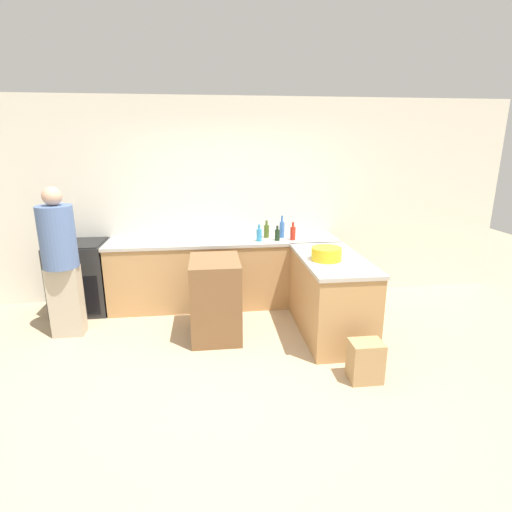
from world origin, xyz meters
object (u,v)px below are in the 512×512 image
at_px(wine_bottle_dark, 277,235).
at_px(hot_sauce_bottle, 293,233).
at_px(water_bottle_blue, 282,229).
at_px(paper_bag, 365,361).
at_px(olive_oil_bottle, 267,231).
at_px(range_oven, 81,277).
at_px(island_table, 216,298).
at_px(person_by_range, 60,258).
at_px(mixing_bowl, 326,254).
at_px(dish_soap_bottle, 259,234).

xyz_separation_m(wine_bottle_dark, hot_sauce_bottle, (0.21, 0.01, 0.02)).
height_order(water_bottle_blue, paper_bag, water_bottle_blue).
bearing_deg(wine_bottle_dark, olive_oil_bottle, 121.11).
distance_m(range_oven, island_table, 1.94).
bearing_deg(olive_oil_bottle, person_by_range, -162.63).
distance_m(island_table, mixing_bowl, 1.32).
distance_m(olive_oil_bottle, person_by_range, 2.49).
distance_m(mixing_bowl, water_bottle_blue, 1.14).
xyz_separation_m(island_table, paper_bag, (1.34, -1.06, -0.26)).
bearing_deg(paper_bag, dish_soap_bottle, 112.14).
xyz_separation_m(dish_soap_bottle, person_by_range, (-2.25, -0.55, -0.08)).
height_order(island_table, mixing_bowl, mixing_bowl).
xyz_separation_m(dish_soap_bottle, wine_bottle_dark, (0.24, 0.00, -0.01)).
distance_m(range_oven, mixing_bowl, 3.14).
xyz_separation_m(mixing_bowl, person_by_range, (-2.86, 0.39, -0.06)).
bearing_deg(wine_bottle_dark, dish_soap_bottle, -179.02).
height_order(mixing_bowl, hot_sauce_bottle, hot_sauce_bottle).
bearing_deg(range_oven, dish_soap_bottle, -3.63).
distance_m(hot_sauce_bottle, person_by_range, 2.76).
relative_size(wine_bottle_dark, person_by_range, 0.12).
height_order(range_oven, wine_bottle_dark, wine_bottle_dark).
xyz_separation_m(water_bottle_blue, person_by_range, (-2.58, -0.71, -0.11)).
bearing_deg(range_oven, wine_bottle_dark, -3.20).
height_order(mixing_bowl, dish_soap_bottle, dish_soap_bottle).
bearing_deg(island_table, range_oven, 151.59).
bearing_deg(paper_bag, hot_sauce_bottle, 99.33).
xyz_separation_m(hot_sauce_bottle, person_by_range, (-2.70, -0.57, -0.09)).
height_order(island_table, person_by_range, person_by_range).
xyz_separation_m(olive_oil_bottle, person_by_range, (-2.38, -0.74, -0.09)).
xyz_separation_m(island_table, hot_sauce_bottle, (1.03, 0.79, 0.54)).
distance_m(dish_soap_bottle, person_by_range, 2.32).
bearing_deg(island_table, water_bottle_blue, 45.73).
relative_size(dish_soap_bottle, wine_bottle_dark, 1.12).
xyz_separation_m(dish_soap_bottle, paper_bag, (0.75, -1.84, -0.80)).
bearing_deg(person_by_range, range_oven, 93.08).
bearing_deg(water_bottle_blue, dish_soap_bottle, -153.85).
xyz_separation_m(island_table, water_bottle_blue, (0.91, 0.94, 0.57)).
relative_size(island_table, water_bottle_blue, 3.06).
bearing_deg(water_bottle_blue, island_table, -134.27).
bearing_deg(hot_sauce_bottle, person_by_range, -168.11).
xyz_separation_m(olive_oil_bottle, paper_bag, (0.63, -2.03, -0.80)).
distance_m(island_table, olive_oil_bottle, 1.32).
distance_m(person_by_range, paper_bag, 3.35).
bearing_deg(mixing_bowl, range_oven, 159.43).
bearing_deg(hot_sauce_bottle, range_oven, 177.28).
bearing_deg(island_table, paper_bag, -38.54).
bearing_deg(water_bottle_blue, wine_bottle_dark, -119.80).
relative_size(island_table, mixing_bowl, 2.79).
relative_size(mixing_bowl, person_by_range, 0.19).
distance_m(wine_bottle_dark, olive_oil_bottle, 0.22).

